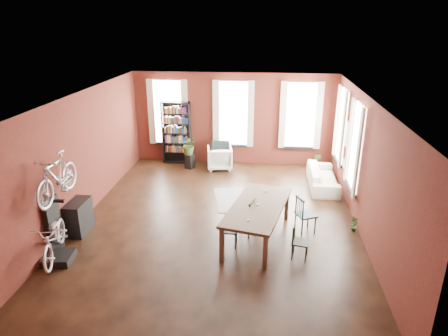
# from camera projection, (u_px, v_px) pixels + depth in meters

# --- Properties ---
(room) EXTENTS (9.00, 9.04, 3.22)m
(room) POSITION_uv_depth(u_px,v_px,m) (230.00, 135.00, 10.09)
(room) COLOR black
(room) RESTS_ON ground
(dining_table) EXTENTS (1.67, 2.69, 0.85)m
(dining_table) POSITION_uv_depth(u_px,v_px,m) (257.00, 222.00, 9.36)
(dining_table) COLOR brown
(dining_table) RESTS_ON ground
(dining_chair_a) EXTENTS (0.37, 0.37, 0.80)m
(dining_chair_a) POSITION_uv_depth(u_px,v_px,m) (230.00, 230.00, 9.06)
(dining_chair_a) COLOR #16312E
(dining_chair_a) RESTS_ON ground
(dining_chair_b) EXTENTS (0.51, 0.51, 0.90)m
(dining_chair_b) POSITION_uv_depth(u_px,v_px,m) (245.00, 217.00, 9.52)
(dining_chair_b) COLOR black
(dining_chair_b) RESTS_ON ground
(dining_chair_c) EXTENTS (0.42, 0.42, 0.78)m
(dining_chair_c) POSITION_uv_depth(u_px,v_px,m) (300.00, 242.00, 8.59)
(dining_chair_c) COLOR black
(dining_chair_c) RESTS_ON ground
(dining_chair_d) EXTENTS (0.57, 0.57, 0.93)m
(dining_chair_d) POSITION_uv_depth(u_px,v_px,m) (306.00, 214.00, 9.62)
(dining_chair_d) COLOR #1C3A3E
(dining_chair_d) RESTS_ON ground
(bookshelf) EXTENTS (1.00, 0.32, 2.20)m
(bookshelf) POSITION_uv_depth(u_px,v_px,m) (177.00, 133.00, 14.11)
(bookshelf) COLOR black
(bookshelf) RESTS_ON ground
(white_armchair) EXTENTS (0.95, 0.90, 0.85)m
(white_armchair) POSITION_uv_depth(u_px,v_px,m) (220.00, 157.00, 13.74)
(white_armchair) COLOR white
(white_armchair) RESTS_ON ground
(cream_sofa) EXTENTS (0.61, 2.08, 0.81)m
(cream_sofa) POSITION_uv_depth(u_px,v_px,m) (323.00, 174.00, 12.27)
(cream_sofa) COLOR beige
(cream_sofa) RESTS_ON ground
(striped_rug) EXTENTS (1.37, 1.85, 0.01)m
(striped_rug) POSITION_uv_depth(u_px,v_px,m) (234.00, 199.00, 11.50)
(striped_rug) COLOR black
(striped_rug) RESTS_ON ground
(bike_trainer) EXTENTS (0.64, 0.64, 0.17)m
(bike_trainer) POSITION_uv_depth(u_px,v_px,m) (59.00, 258.00, 8.56)
(bike_trainer) COLOR black
(bike_trainer) RESTS_ON ground
(bike_wall_rack) EXTENTS (0.16, 0.60, 1.30)m
(bike_wall_rack) POSITION_uv_depth(u_px,v_px,m) (54.00, 225.00, 8.74)
(bike_wall_rack) COLOR black
(bike_wall_rack) RESTS_ON ground
(console_table) EXTENTS (0.40, 0.80, 0.80)m
(console_table) POSITION_uv_depth(u_px,v_px,m) (79.00, 217.00, 9.65)
(console_table) COLOR black
(console_table) RESTS_ON ground
(plant_stand) EXTENTS (0.34, 0.34, 0.52)m
(plant_stand) POSITION_uv_depth(u_px,v_px,m) (190.00, 161.00, 13.82)
(plant_stand) COLOR black
(plant_stand) RESTS_ON ground
(plant_by_sofa) EXTENTS (0.50, 0.64, 0.25)m
(plant_by_sofa) POSITION_uv_depth(u_px,v_px,m) (316.00, 166.00, 13.78)
(plant_by_sofa) COLOR #305E25
(plant_by_sofa) RESTS_ON ground
(plant_small) EXTENTS (0.38, 0.44, 0.14)m
(plant_small) POSITION_uv_depth(u_px,v_px,m) (353.00, 229.00, 9.76)
(plant_small) COLOR #275020
(plant_small) RESTS_ON ground
(bicycle_floor) EXTENTS (0.79, 1.00, 1.67)m
(bicycle_floor) POSITION_uv_depth(u_px,v_px,m) (51.00, 221.00, 8.20)
(bicycle_floor) COLOR beige
(bicycle_floor) RESTS_ON bike_trainer
(bicycle_hung) EXTENTS (0.47, 1.00, 1.66)m
(bicycle_hung) POSITION_uv_depth(u_px,v_px,m) (55.00, 162.00, 8.19)
(bicycle_hung) COLOR #A5A8AD
(bicycle_hung) RESTS_ON bike_wall_rack
(plant_on_stand) EXTENTS (0.62, 0.68, 0.52)m
(plant_on_stand) POSITION_uv_depth(u_px,v_px,m) (189.00, 147.00, 13.61)
(plant_on_stand) COLOR #365B24
(plant_on_stand) RESTS_ON plant_stand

